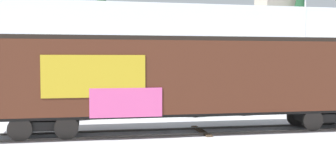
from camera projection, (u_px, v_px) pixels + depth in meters
name	position (u px, v px, depth m)	size (l,w,h in m)	color
ground_plane	(224.00, 131.00, 17.98)	(260.00, 260.00, 0.00)	silver
track	(189.00, 131.00, 17.65)	(60.02, 3.42, 0.08)	#4C4742
freight_car	(192.00, 78.00, 17.55)	(17.25, 3.28, 4.04)	#472316
flagpole	(305.00, 26.00, 29.76)	(0.84, 1.50, 8.42)	silver
hillside	(111.00, 47.00, 76.89)	(139.85, 42.76, 15.67)	silver
parked_car_tan	(101.00, 102.00, 22.27)	(4.35, 2.38, 1.55)	#9E8966
parked_car_green	(214.00, 101.00, 23.40)	(4.12, 2.05, 1.51)	#1E5933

